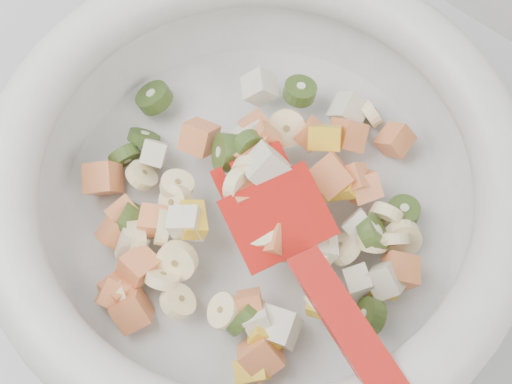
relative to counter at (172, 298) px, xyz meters
The scene contains 2 objects.
counter is the anchor object (origin of this frame).
mixing_bowl 0.52m from the counter, ahead, with size 0.43×0.36×0.13m.
Camera 1 is at (0.27, 1.31, 1.39)m, focal length 50.00 mm.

